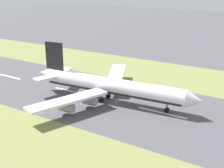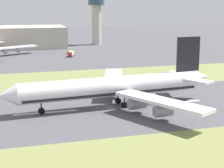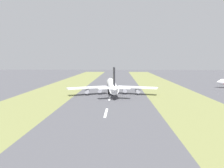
{
  "view_description": "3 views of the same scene",
  "coord_description": "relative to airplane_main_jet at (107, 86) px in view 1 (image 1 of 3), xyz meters",
  "views": [
    {
      "loc": [
        91.72,
        58.02,
        42.78
      ],
      "look_at": [
        0.71,
        -1.15,
        7.0
      ],
      "focal_mm": 50.0,
      "sensor_mm": 36.0,
      "label": 1
    },
    {
      "loc": [
        -103.79,
        29.28,
        30.63
      ],
      "look_at": [
        0.71,
        -1.15,
        7.0
      ],
      "focal_mm": 60.0,
      "sensor_mm": 36.0,
      "label": 2
    },
    {
      "loc": [
        6.36,
        -161.24,
        24.48
      ],
      "look_at": [
        0.71,
        -1.15,
        7.0
      ],
      "focal_mm": 35.0,
      "sensor_mm": 36.0,
      "label": 3
    }
  ],
  "objects": [
    {
      "name": "ground_plane",
      "position": [
        -0.87,
        3.05,
        -6.02
      ],
      "size": [
        800.0,
        800.0,
        0.0
      ],
      "primitive_type": "plane",
      "color": "#4C4C51"
    },
    {
      "name": "grass_median_west",
      "position": [
        -45.87,
        3.05,
        -6.02
      ],
      "size": [
        40.0,
        600.0,
        0.01
      ],
      "primitive_type": "cube",
      "color": "olive",
      "rests_on": "ground"
    },
    {
      "name": "grass_median_east",
      "position": [
        44.13,
        3.05,
        -6.02
      ],
      "size": [
        40.0,
        600.0,
        0.01
      ],
      "primitive_type": "cube",
      "color": "olive",
      "rests_on": "ground"
    },
    {
      "name": "centreline_dash_near",
      "position": [
        -0.87,
        -58.1,
        -6.01
      ],
      "size": [
        1.2,
        18.0,
        0.01
      ],
      "primitive_type": "cube",
      "color": "silver",
      "rests_on": "ground"
    },
    {
      "name": "centreline_dash_mid",
      "position": [
        -0.87,
        -18.1,
        -6.01
      ],
      "size": [
        1.2,
        18.0,
        0.01
      ],
      "primitive_type": "cube",
      "color": "silver",
      "rests_on": "ground"
    },
    {
      "name": "centreline_dash_far",
      "position": [
        -0.87,
        21.9,
        -6.01
      ],
      "size": [
        1.2,
        18.0,
        0.01
      ],
      "primitive_type": "cube",
      "color": "silver",
      "rests_on": "ground"
    },
    {
      "name": "airplane_main_jet",
      "position": [
        0.0,
        0.0,
        0.0
      ],
      "size": [
        63.91,
        67.22,
        20.2
      ],
      "color": "white",
      "rests_on": "ground"
    }
  ]
}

